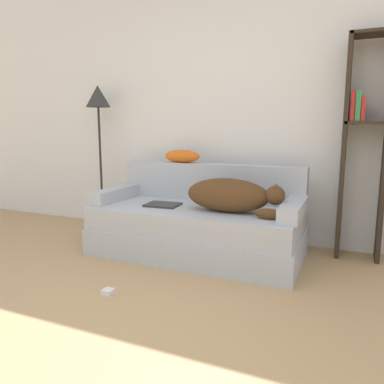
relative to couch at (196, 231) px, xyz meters
The scene contains 11 objects.
wall_back 1.34m from the couch, 78.92° to the left, with size 8.18×0.06×2.70m.
couch is the anchor object (origin of this frame).
couch_backrest 0.54m from the couch, 90.00° to the left, with size 1.78×0.15×0.35m.
couch_arm_left 0.88m from the couch, behind, with size 0.15×0.68×0.12m.
couch_arm_right 0.88m from the couch, ahead, with size 0.15×0.68×0.12m.
dog 0.50m from the couch, 11.15° to the right, with size 0.82×0.30×0.28m.
laptop 0.38m from the couch, 168.71° to the right, with size 0.30×0.25×0.02m.
throw_pillow 0.79m from the couch, 129.72° to the left, with size 0.36×0.18×0.12m.
bookshelf 1.62m from the couch, 21.23° to the left, with size 0.36×0.26×1.87m.
floor_lamp 1.78m from the couch, 162.26° to the left, with size 0.26×0.26×1.56m.
power_adapter 1.03m from the couch, 103.90° to the right, with size 0.07×0.07×0.03m.
Camera 1 is at (1.10, -1.04, 1.12)m, focal length 35.00 mm.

